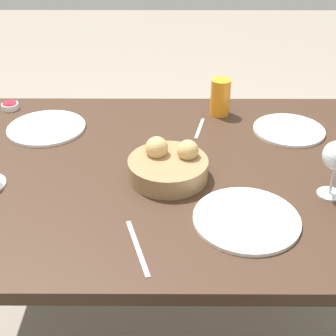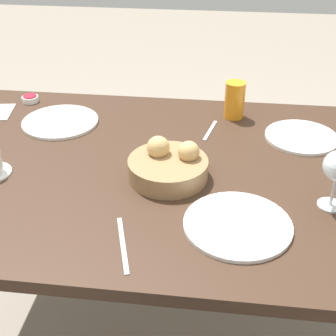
% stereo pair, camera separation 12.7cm
% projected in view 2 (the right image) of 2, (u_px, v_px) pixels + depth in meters
% --- Properties ---
extents(dining_table, '(1.56, 0.96, 0.76)m').
position_uv_depth(dining_table, '(164.00, 191.00, 1.38)').
color(dining_table, '#3D281C').
rests_on(dining_table, ground_plane).
extents(bread_basket, '(0.22, 0.22, 0.11)m').
position_uv_depth(bread_basket, '(169.00, 166.00, 1.27)').
color(bread_basket, '#99754C').
rests_on(bread_basket, dining_table).
extents(plate_near_left, '(0.23, 0.23, 0.01)m').
position_uv_depth(plate_near_left, '(301.00, 137.00, 1.47)').
color(plate_near_left, white).
rests_on(plate_near_left, dining_table).
extents(plate_near_right, '(0.25, 0.25, 0.01)m').
position_uv_depth(plate_near_right, '(60.00, 122.00, 1.56)').
color(plate_near_right, white).
rests_on(plate_near_right, dining_table).
extents(plate_far_center, '(0.26, 0.26, 0.01)m').
position_uv_depth(plate_far_center, '(238.00, 225.00, 1.10)').
color(plate_far_center, white).
rests_on(plate_far_center, dining_table).
extents(juice_glass, '(0.07, 0.07, 0.12)m').
position_uv_depth(juice_glass, '(235.00, 100.00, 1.57)').
color(juice_glass, orange).
rests_on(juice_glass, dining_table).
extents(jam_bowl_berry, '(0.06, 0.06, 0.02)m').
position_uv_depth(jam_bowl_berry, '(30.00, 99.00, 1.71)').
color(jam_bowl_berry, white).
rests_on(jam_bowl_berry, dining_table).
extents(knife_silver, '(0.07, 0.19, 0.00)m').
position_uv_depth(knife_silver, '(123.00, 244.00, 1.05)').
color(knife_silver, '#B7B7BC').
rests_on(knife_silver, dining_table).
extents(spoon_coffee, '(0.04, 0.14, 0.00)m').
position_uv_depth(spoon_coffee, '(210.00, 130.00, 1.52)').
color(spoon_coffee, '#B7B7BC').
rests_on(spoon_coffee, dining_table).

